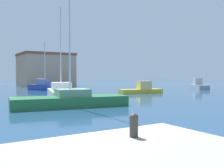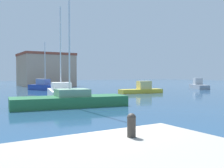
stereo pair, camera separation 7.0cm
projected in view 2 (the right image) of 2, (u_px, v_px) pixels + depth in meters
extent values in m
plane|color=navy|center=(126.00, 94.00, 32.57)|extent=(160.00, 160.00, 0.00)
cylinder|color=#38332D|center=(131.00, 127.00, 6.21)|extent=(0.21, 0.21, 0.47)
sphere|color=#38332D|center=(131.00, 118.00, 6.20)|extent=(0.22, 0.22, 0.22)
cube|color=white|center=(61.00, 94.00, 25.83)|extent=(3.94, 7.84, 0.90)
cube|color=silver|center=(61.00, 86.00, 25.55)|extent=(2.26, 2.44, 0.75)
cylinder|color=silver|center=(60.00, 48.00, 25.66)|extent=(0.12, 0.12, 8.24)
cube|color=gold|center=(141.00, 91.00, 33.74)|extent=(5.99, 2.43, 0.53)
cube|color=#DFCD77|center=(144.00, 85.00, 33.90)|extent=(1.86, 1.38, 1.05)
cube|color=#233D93|center=(45.00, 87.00, 40.21)|extent=(4.26, 6.04, 0.84)
cube|color=#6E7DB1|center=(43.00, 82.00, 40.42)|extent=(2.04, 2.28, 0.90)
cylinder|color=silver|center=(45.00, 64.00, 40.08)|extent=(0.12, 0.12, 6.57)
cylinder|color=silver|center=(40.00, 79.00, 40.72)|extent=(0.98, 1.86, 0.08)
cube|color=#28703D|center=(70.00, 101.00, 19.48)|extent=(8.84, 3.87, 0.78)
cube|color=gray|center=(72.00, 93.00, 19.54)|extent=(2.65, 2.27, 0.55)
cylinder|color=silver|center=(69.00, 8.00, 19.23)|extent=(0.12, 0.12, 13.13)
cube|color=gray|center=(199.00, 87.00, 44.49)|extent=(4.75, 6.12, 0.70)
cube|color=#ADB0B5|center=(198.00, 81.00, 45.10)|extent=(1.90, 2.01, 1.15)
cube|color=tan|center=(46.00, 71.00, 56.56)|extent=(10.44, 9.84, 6.51)
cube|color=#9E4733|center=(45.00, 55.00, 56.43)|extent=(10.64, 10.04, 0.50)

